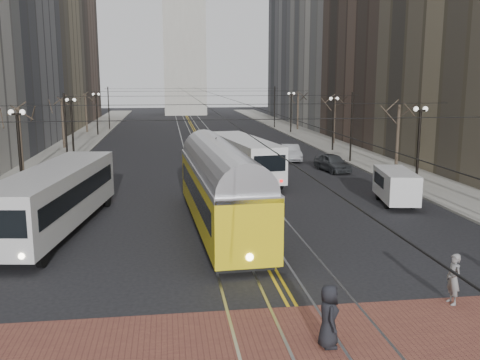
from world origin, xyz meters
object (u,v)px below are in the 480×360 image
object	(u,v)px
cargo_van	(396,188)
sedan_grey	(332,163)
transit_bus	(56,200)
pedestrian_b	(453,279)
streetcar	(221,196)
pedestrian_a	(329,316)
rear_bus	(244,159)
sedan_silver	(290,153)

from	to	relation	value
cargo_van	sedan_grey	bearing A→B (deg)	100.96
transit_bus	pedestrian_b	size ratio (longest dim) A/B	7.23
streetcar	pedestrian_a	world-z (taller)	streetcar
rear_bus	sedan_grey	bearing A→B (deg)	7.65
sedan_silver	pedestrian_b	distance (m)	33.64
streetcar	transit_bus	bearing A→B (deg)	173.32
sedan_silver	pedestrian_b	size ratio (longest dim) A/B	2.59
transit_bus	rear_bus	xyz separation A→B (m)	(11.75, 13.45, -0.05)
pedestrian_a	streetcar	bearing A→B (deg)	12.07
rear_bus	pedestrian_a	size ratio (longest dim) A/B	6.40
pedestrian_a	transit_bus	bearing A→B (deg)	41.06
streetcar	sedan_silver	bearing A→B (deg)	65.34
sedan_grey	pedestrian_a	size ratio (longest dim) A/B	2.31
cargo_van	sedan_silver	xyz separation A→B (m)	(-2.41, 18.83, -0.30)
rear_bus	pedestrian_b	size ratio (longest dim) A/B	6.72
streetcar	pedestrian_b	size ratio (longest dim) A/B	8.17
streetcar	sedan_silver	size ratio (longest dim) A/B	3.16
sedan_grey	pedestrian_a	distance (m)	30.92
sedan_silver	pedestrian_a	world-z (taller)	pedestrian_a
pedestrian_a	pedestrian_b	distance (m)	5.75
cargo_van	pedestrian_a	distance (m)	19.64
transit_bus	pedestrian_b	xyz separation A→B (m)	(15.57, -11.35, -0.72)
cargo_van	pedestrian_b	bearing A→B (deg)	-96.59
rear_bus	pedestrian_b	distance (m)	25.10
pedestrian_a	pedestrian_b	bearing A→B (deg)	-61.64
sedan_grey	streetcar	bearing A→B (deg)	-134.35
rear_bus	sedan_grey	world-z (taller)	rear_bus
sedan_grey	rear_bus	bearing A→B (deg)	-173.72
rear_bus	sedan_silver	world-z (taller)	rear_bus
streetcar	pedestrian_b	distance (m)	12.95
transit_bus	cargo_van	bearing A→B (deg)	17.96
cargo_van	sedan_silver	distance (m)	18.98
transit_bus	pedestrian_a	world-z (taller)	transit_bus
rear_bus	sedan_grey	distance (m)	8.34
streetcar	sedan_grey	distance (m)	19.82
sedan_silver	cargo_van	bearing A→B (deg)	-78.84
pedestrian_b	cargo_van	bearing A→B (deg)	162.52
streetcar	sedan_silver	distance (m)	24.54
sedan_silver	transit_bus	bearing A→B (deg)	-124.41
transit_bus	rear_bus	world-z (taller)	transit_bus
streetcar	sedan_grey	xyz separation A→B (m)	(11.25, 16.29, -1.00)
rear_bus	transit_bus	bearing A→B (deg)	-139.51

